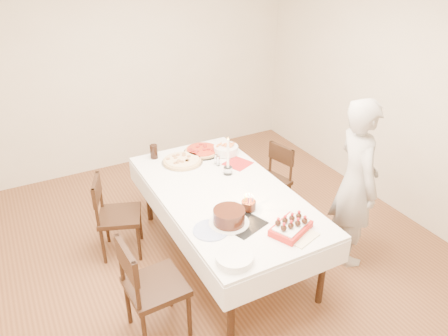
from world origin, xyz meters
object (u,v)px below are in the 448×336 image
birthday_cake (249,202)px  chair_left_dessert (156,286)px  dining_table (224,225)px  cola_glass (154,152)px  chair_left_savory (120,216)px  pasta_bowl (226,150)px  taper_candle (228,156)px  layer_cake (229,217)px  pizza_pepperoni (202,151)px  chair_right_savory (269,182)px  strawberry_box (291,227)px  pizza_white (182,161)px  person (356,183)px

birthday_cake → chair_left_dessert: bearing=-167.8°
dining_table → cola_glass: cola_glass is taller
dining_table → chair_left_savory: 1.02m
dining_table → pasta_bowl: bearing=60.4°
taper_candle → layer_cake: taper_candle is taller
chair_left_dessert → birthday_cake: size_ratio=6.79×
chair_left_dessert → pizza_pepperoni: 1.78m
chair_left_dessert → taper_candle: size_ratio=2.31×
dining_table → chair_left_dessert: bearing=-147.9°
pizza_pepperoni → layer_cake: layer_cake is taller
dining_table → chair_right_savory: bearing=28.1°
chair_left_savory → pasta_bowl: chair_left_savory is taller
pasta_bowl → strawberry_box: pasta_bowl is taller
layer_cake → pasta_bowl: bearing=62.9°
birthday_cake → layer_cake: bearing=-158.2°
layer_cake → strawberry_box: size_ratio=1.00×
pizza_white → chair_left_dessert: bearing=-121.7°
taper_candle → pizza_pepperoni: bearing=91.9°
chair_right_savory → strawberry_box: (-0.62, -1.21, 0.39)m
pizza_white → layer_cake: bearing=-94.1°
chair_left_dessert → person: 2.02m
chair_left_savory → pizza_white: (0.75, 0.16, 0.35)m
chair_right_savory → strawberry_box: bearing=-130.8°
chair_left_savory → pizza_white: 0.84m
pizza_pepperoni → birthday_cake: size_ratio=2.97×
layer_cake → strawberry_box: bearing=-40.5°
person → layer_cake: 1.29m
chair_left_savory → pizza_pepperoni: chair_left_savory is taller
person → birthday_cake: (-1.04, 0.19, 0.01)m
taper_candle → chair_right_savory: bearing=14.0°
pizza_pepperoni → layer_cake: size_ratio=1.21×
taper_candle → layer_cake: size_ratio=1.20×
taper_candle → strawberry_box: (-0.00, -1.06, -0.16)m
pizza_pepperoni → birthday_cake: (-0.12, -1.18, 0.06)m
pizza_white → birthday_cake: birthday_cake is taller
chair_right_savory → pizza_pepperoni: size_ratio=2.00×
birthday_cake → chair_left_savory: bearing=135.2°
chair_right_savory → chair_left_dessert: chair_left_dessert is taller
dining_table → chair_left_savory: bearing=147.6°
person → strawberry_box: (-0.90, -0.24, -0.03)m
cola_glass → strawberry_box: cola_glass is taller
dining_table → layer_cake: 0.66m
birthday_cake → strawberry_box: size_ratio=0.40×
chair_left_dessert → layer_cake: chair_left_dessert is taller
chair_left_savory → strawberry_box: size_ratio=2.52×
pizza_pepperoni → chair_right_savory: bearing=-32.0°
pasta_bowl → person: bearing=-60.2°
pizza_white → pizza_pepperoni: (0.29, 0.12, 0.00)m
pizza_pepperoni → pasta_bowl: bearing=-34.6°
taper_candle → birthday_cake: size_ratio=2.95×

